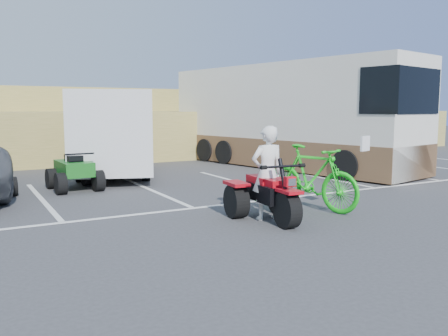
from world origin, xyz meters
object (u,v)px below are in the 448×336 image
red_trike_atv (271,221)px  quad_atv_green (75,190)px  cargo_trailer (115,131)px  rv_motorhome (286,124)px  green_dirt_bike (311,177)px  rider (267,173)px

red_trike_atv → quad_atv_green: bearing=120.9°
cargo_trailer → rv_motorhome: 6.23m
cargo_trailer → rv_motorhome: bearing=12.2°
red_trike_atv → green_dirt_bike: size_ratio=0.77×
cargo_trailer → rv_motorhome: rv_motorhome is taller
green_dirt_bike → quad_atv_green: bearing=112.7°
rv_motorhome → quad_atv_green: size_ratio=6.62×
rider → rv_motorhome: bearing=-123.1°
red_trike_atv → cargo_trailer: (-0.76, 7.65, 1.42)m
quad_atv_green → green_dirt_bike: bearing=-54.6°
rider → cargo_trailer: 7.56m
rv_motorhome → cargo_trailer: bearing=161.6°
rider → cargo_trailer: bearing=-78.5°
green_dirt_bike → cargo_trailer: size_ratio=0.37×
quad_atv_green → rider: bearing=-67.0°
rider → cargo_trailer: size_ratio=0.30×
red_trike_atv → quad_atv_green: 5.93m
rider → rv_motorhome: 8.68m
rv_motorhome → red_trike_atv: bearing=-139.6°
red_trike_atv → quad_atv_green: size_ratio=1.11×
rider → red_trike_atv: bearing=90.0°
rider → green_dirt_bike: 1.39m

